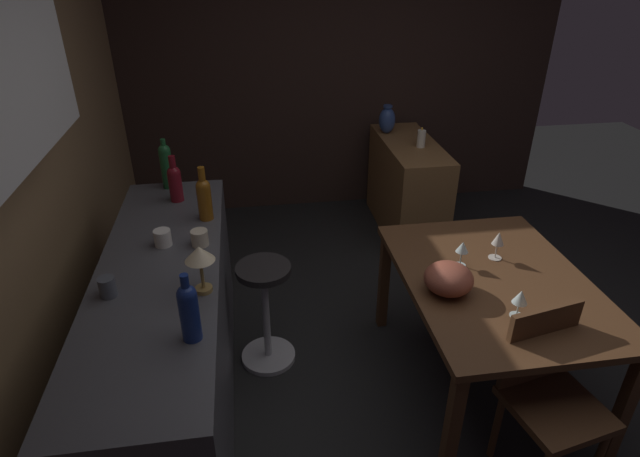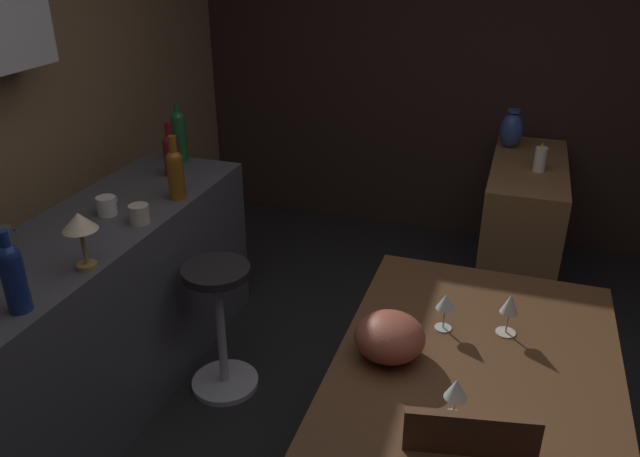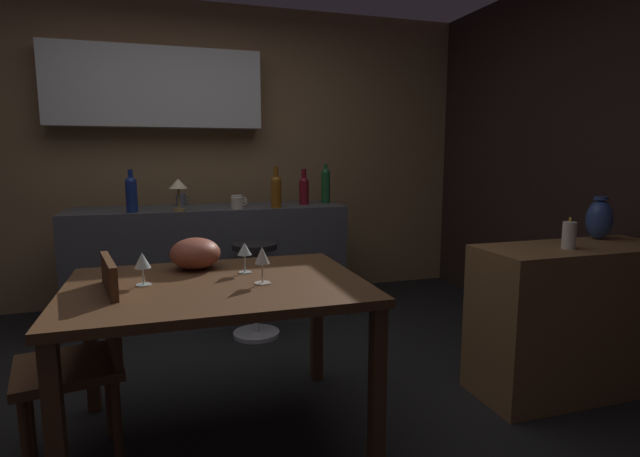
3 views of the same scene
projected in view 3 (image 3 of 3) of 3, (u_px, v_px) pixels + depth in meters
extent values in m
plane|color=black|center=(228.00, 405.00, 2.59)|extent=(9.00, 9.00, 0.00)
cube|color=#9E7A51|center=(195.00, 155.00, 4.38)|extent=(5.20, 0.10, 2.60)
cube|color=white|center=(156.00, 89.00, 4.09)|extent=(1.70, 0.32, 0.64)
cube|color=#33231E|center=(585.00, 156.00, 3.44)|extent=(0.10, 4.40, 2.60)
cube|color=#56351E|center=(217.00, 286.00, 2.22)|extent=(1.30, 0.96, 0.04)
cube|color=#56351E|center=(91.00, 345.00, 2.50)|extent=(0.06, 0.06, 0.70)
cube|color=#56351E|center=(317.00, 321.00, 2.86)|extent=(0.06, 0.06, 0.70)
cube|color=#56351E|center=(55.00, 437.00, 1.69)|extent=(0.06, 0.06, 0.70)
cube|color=#56351E|center=(377.00, 387.00, 2.05)|extent=(0.06, 0.06, 0.70)
cube|color=#4C4C51|center=(211.00, 263.00, 3.93)|extent=(2.10, 0.60, 0.90)
cube|color=olive|center=(572.00, 319.00, 2.72)|extent=(1.10, 0.44, 0.82)
cube|color=#56351E|center=(68.00, 368.00, 2.03)|extent=(0.47, 0.47, 0.04)
cube|color=#56351E|center=(111.00, 310.00, 2.08)|extent=(0.10, 0.38, 0.44)
cylinder|color=#56351E|center=(26.00, 450.00, 1.85)|extent=(0.04, 0.04, 0.42)
cylinder|color=#56351E|center=(29.00, 411.00, 2.13)|extent=(0.04, 0.04, 0.42)
cylinder|color=#56351E|center=(117.00, 428.00, 2.00)|extent=(0.04, 0.04, 0.42)
cylinder|color=#56351E|center=(109.00, 394.00, 2.28)|extent=(0.04, 0.04, 0.42)
cylinder|color=#262323|center=(255.00, 246.00, 3.49)|extent=(0.32, 0.32, 0.04)
cylinder|color=silver|center=(256.00, 291.00, 3.54)|extent=(0.04, 0.04, 0.64)
cylinder|color=silver|center=(256.00, 334.00, 3.58)|extent=(0.34, 0.34, 0.03)
cylinder|color=silver|center=(144.00, 285.00, 2.16)|extent=(0.07, 0.07, 0.00)
cylinder|color=silver|center=(143.00, 276.00, 2.16)|extent=(0.01, 0.01, 0.07)
cone|color=silver|center=(142.00, 260.00, 2.15)|extent=(0.07, 0.07, 0.07)
cylinder|color=silver|center=(263.00, 283.00, 2.19)|extent=(0.07, 0.07, 0.00)
cylinder|color=silver|center=(262.00, 273.00, 2.19)|extent=(0.01, 0.01, 0.09)
cone|color=silver|center=(262.00, 255.00, 2.17)|extent=(0.07, 0.07, 0.08)
cylinder|color=silver|center=(245.00, 272.00, 2.39)|extent=(0.06, 0.06, 0.00)
cylinder|color=silver|center=(245.00, 263.00, 2.39)|extent=(0.01, 0.01, 0.08)
cone|color=silver|center=(244.00, 249.00, 2.38)|extent=(0.07, 0.07, 0.06)
ellipsoid|color=#9E4C38|center=(195.00, 253.00, 2.47)|extent=(0.25, 0.25, 0.16)
cylinder|color=#1E592D|center=(326.00, 188.00, 4.17)|extent=(0.08, 0.08, 0.25)
sphere|color=#1E592D|center=(326.00, 173.00, 4.15)|extent=(0.08, 0.08, 0.08)
cylinder|color=#1E592D|center=(326.00, 167.00, 4.14)|extent=(0.03, 0.03, 0.05)
cylinder|color=#8C5114|center=(276.00, 195.00, 3.79)|extent=(0.08, 0.08, 0.20)
sphere|color=#8C5114|center=(276.00, 181.00, 3.77)|extent=(0.08, 0.08, 0.08)
cylinder|color=#8C5114|center=(276.00, 172.00, 3.76)|extent=(0.04, 0.04, 0.09)
cylinder|color=navy|center=(132.00, 197.00, 3.49)|extent=(0.08, 0.08, 0.21)
sphere|color=navy|center=(131.00, 182.00, 3.47)|extent=(0.08, 0.08, 0.08)
cylinder|color=navy|center=(130.00, 174.00, 3.46)|extent=(0.03, 0.03, 0.07)
cylinder|color=maroon|center=(304.00, 193.00, 4.05)|extent=(0.08, 0.08, 0.18)
sphere|color=maroon|center=(304.00, 182.00, 4.03)|extent=(0.08, 0.08, 0.08)
cylinder|color=maroon|center=(304.00, 174.00, 4.02)|extent=(0.04, 0.04, 0.08)
cylinder|color=white|center=(237.00, 201.00, 3.92)|extent=(0.09, 0.09, 0.09)
torus|color=white|center=(244.00, 200.00, 3.93)|extent=(0.05, 0.01, 0.05)
cylinder|color=beige|center=(237.00, 203.00, 3.73)|extent=(0.09, 0.09, 0.09)
torus|color=beige|center=(244.00, 202.00, 3.74)|extent=(0.05, 0.01, 0.05)
cylinder|color=#515660|center=(181.00, 200.00, 3.97)|extent=(0.08, 0.08, 0.09)
torus|color=#515660|center=(187.00, 199.00, 3.99)|extent=(0.05, 0.01, 0.05)
cylinder|color=#A58447|center=(179.00, 210.00, 3.57)|extent=(0.08, 0.08, 0.02)
cylinder|color=#A58447|center=(179.00, 198.00, 3.56)|extent=(0.02, 0.02, 0.15)
cone|color=beige|center=(178.00, 184.00, 3.54)|extent=(0.13, 0.13, 0.07)
cylinder|color=white|center=(569.00, 235.00, 2.57)|extent=(0.07, 0.07, 0.14)
ellipsoid|color=yellow|center=(570.00, 220.00, 2.55)|extent=(0.01, 0.01, 0.03)
ellipsoid|color=#334C8C|center=(599.00, 220.00, 2.85)|extent=(0.14, 0.14, 0.23)
cylinder|color=#334C8C|center=(601.00, 198.00, 2.83)|extent=(0.08, 0.08, 0.02)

